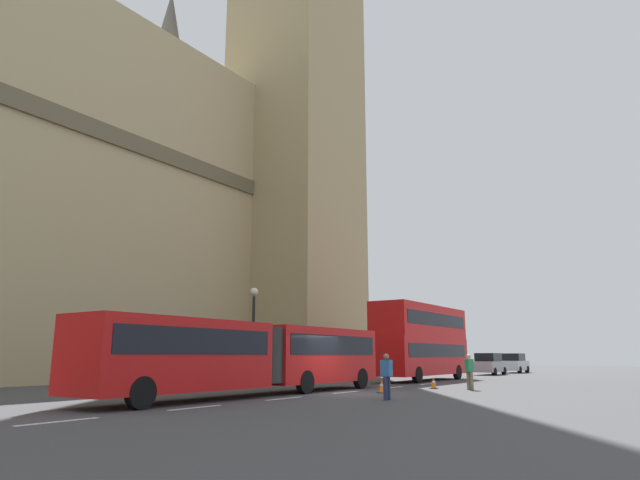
{
  "coord_description": "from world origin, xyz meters",
  "views": [
    {
      "loc": [
        -21.36,
        -13.43,
        1.6
      ],
      "look_at": [
        4.54,
        3.98,
        8.14
      ],
      "focal_mm": 31.15,
      "sensor_mm": 36.0,
      "label": 1
    }
  ],
  "objects_px": {
    "sedan_trailing": "(514,363)",
    "pedestrian_by_kerb": "(470,370)",
    "double_decker_bus": "(422,339)",
    "pedestrian_near_cones": "(387,375)",
    "street_lamp": "(253,329)",
    "articulated_bus": "(256,352)",
    "sedan_lead": "(489,364)",
    "traffic_cone_west": "(382,386)",
    "traffic_cone_middle": "(434,383)"
  },
  "relations": [
    {
      "from": "double_decker_bus",
      "to": "traffic_cone_middle",
      "type": "xyz_separation_m",
      "value": [
        -8.27,
        -4.19,
        -2.43
      ]
    },
    {
      "from": "pedestrian_near_cones",
      "to": "articulated_bus",
      "type": "bearing_deg",
      "value": 98.97
    },
    {
      "from": "double_decker_bus",
      "to": "street_lamp",
      "type": "xyz_separation_m",
      "value": [
        -12.02,
        4.5,
        0.35
      ]
    },
    {
      "from": "articulated_bus",
      "to": "pedestrian_by_kerb",
      "type": "bearing_deg",
      "value": -34.23
    },
    {
      "from": "articulated_bus",
      "to": "pedestrian_near_cones",
      "type": "xyz_separation_m",
      "value": [
        0.89,
        -5.63,
        -0.83
      ]
    },
    {
      "from": "sedan_trailing",
      "to": "pedestrian_near_cones",
      "type": "relative_size",
      "value": 2.6
    },
    {
      "from": "street_lamp",
      "to": "pedestrian_near_cones",
      "type": "distance_m",
      "value": 11.16
    },
    {
      "from": "street_lamp",
      "to": "pedestrian_by_kerb",
      "type": "xyz_separation_m",
      "value": [
        3.82,
        -10.54,
        -2.14
      ]
    },
    {
      "from": "double_decker_bus",
      "to": "pedestrian_near_cones",
      "type": "height_order",
      "value": "double_decker_bus"
    },
    {
      "from": "articulated_bus",
      "to": "double_decker_bus",
      "type": "distance_m",
      "value": 17.09
    },
    {
      "from": "sedan_lead",
      "to": "double_decker_bus",
      "type": "bearing_deg",
      "value": 179.75
    },
    {
      "from": "sedan_trailing",
      "to": "pedestrian_by_kerb",
      "type": "xyz_separation_m",
      "value": [
        -29.55,
        -5.75,
        -0.0
      ]
    },
    {
      "from": "sedan_lead",
      "to": "street_lamp",
      "type": "height_order",
      "value": "street_lamp"
    },
    {
      "from": "pedestrian_near_cones",
      "to": "double_decker_bus",
      "type": "bearing_deg",
      "value": 19.2
    },
    {
      "from": "traffic_cone_west",
      "to": "pedestrian_near_cones",
      "type": "xyz_separation_m",
      "value": [
        -3.57,
        -2.09,
        0.63
      ]
    },
    {
      "from": "sedan_trailing",
      "to": "traffic_cone_middle",
      "type": "bearing_deg",
      "value": -172.49
    },
    {
      "from": "double_decker_bus",
      "to": "traffic_cone_middle",
      "type": "distance_m",
      "value": 9.58
    },
    {
      "from": "sedan_trailing",
      "to": "street_lamp",
      "type": "distance_m",
      "value": 33.78
    },
    {
      "from": "double_decker_bus",
      "to": "sedan_trailing",
      "type": "bearing_deg",
      "value": -0.76
    },
    {
      "from": "street_lamp",
      "to": "double_decker_bus",
      "type": "bearing_deg",
      "value": -20.55
    },
    {
      "from": "double_decker_bus",
      "to": "sedan_lead",
      "type": "distance_m",
      "value": 14.28
    },
    {
      "from": "double_decker_bus",
      "to": "traffic_cone_west",
      "type": "relative_size",
      "value": 18.3
    },
    {
      "from": "traffic_cone_west",
      "to": "pedestrian_near_cones",
      "type": "height_order",
      "value": "pedestrian_near_cones"
    },
    {
      "from": "articulated_bus",
      "to": "traffic_cone_west",
      "type": "xyz_separation_m",
      "value": [
        4.46,
        -3.54,
        -1.46
      ]
    },
    {
      "from": "traffic_cone_middle",
      "to": "double_decker_bus",
      "type": "bearing_deg",
      "value": 26.87
    },
    {
      "from": "traffic_cone_middle",
      "to": "pedestrian_near_cones",
      "type": "relative_size",
      "value": 0.34
    },
    {
      "from": "sedan_lead",
      "to": "traffic_cone_west",
      "type": "distance_m",
      "value": 27.01
    },
    {
      "from": "sedan_trailing",
      "to": "sedan_lead",
      "type": "bearing_deg",
      "value": 178.23
    },
    {
      "from": "traffic_cone_west",
      "to": "sedan_trailing",
      "type": "bearing_deg",
      "value": 5.48
    },
    {
      "from": "articulated_bus",
      "to": "pedestrian_by_kerb",
      "type": "height_order",
      "value": "articulated_bus"
    },
    {
      "from": "sedan_lead",
      "to": "pedestrian_near_cones",
      "type": "height_order",
      "value": "sedan_lead"
    },
    {
      "from": "traffic_cone_west",
      "to": "double_decker_bus",
      "type": "bearing_deg",
      "value": 15.7
    },
    {
      "from": "traffic_cone_middle",
      "to": "street_lamp",
      "type": "relative_size",
      "value": 0.11
    },
    {
      "from": "pedestrian_by_kerb",
      "to": "sedan_trailing",
      "type": "bearing_deg",
      "value": 11.01
    },
    {
      "from": "double_decker_bus",
      "to": "pedestrian_by_kerb",
      "type": "relative_size",
      "value": 6.28
    },
    {
      "from": "street_lamp",
      "to": "pedestrian_near_cones",
      "type": "xyz_separation_m",
      "value": [
        -4.16,
        -10.14,
        -2.14
      ]
    },
    {
      "from": "sedan_lead",
      "to": "street_lamp",
      "type": "relative_size",
      "value": 0.83
    },
    {
      "from": "articulated_bus",
      "to": "traffic_cone_middle",
      "type": "bearing_deg",
      "value": -25.47
    },
    {
      "from": "pedestrian_near_cones",
      "to": "pedestrian_by_kerb",
      "type": "xyz_separation_m",
      "value": [
        7.98,
        -0.4,
        0.0
      ]
    },
    {
      "from": "traffic_cone_west",
      "to": "pedestrian_by_kerb",
      "type": "distance_m",
      "value": 5.1
    },
    {
      "from": "sedan_trailing",
      "to": "traffic_cone_middle",
      "type": "height_order",
      "value": "sedan_trailing"
    },
    {
      "from": "street_lamp",
      "to": "pedestrian_near_cones",
      "type": "height_order",
      "value": "street_lamp"
    },
    {
      "from": "articulated_bus",
      "to": "pedestrian_near_cones",
      "type": "bearing_deg",
      "value": -81.03
    },
    {
      "from": "traffic_cone_middle",
      "to": "articulated_bus",
      "type": "bearing_deg",
      "value": 154.53
    },
    {
      "from": "articulated_bus",
      "to": "traffic_cone_middle",
      "type": "xyz_separation_m",
      "value": [
        8.79,
        -4.19,
        -1.46
      ]
    },
    {
      "from": "sedan_lead",
      "to": "sedan_trailing",
      "type": "xyz_separation_m",
      "value": [
        7.19,
        -0.22,
        0.0
      ]
    },
    {
      "from": "pedestrian_near_cones",
      "to": "traffic_cone_west",
      "type": "bearing_deg",
      "value": 30.33
    },
    {
      "from": "traffic_cone_middle",
      "to": "pedestrian_by_kerb",
      "type": "bearing_deg",
      "value": -87.73
    },
    {
      "from": "traffic_cone_middle",
      "to": "sedan_trailing",
      "type": "bearing_deg",
      "value": 7.51
    },
    {
      "from": "pedestrian_near_cones",
      "to": "pedestrian_by_kerb",
      "type": "distance_m",
      "value": 7.99
    }
  ]
}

